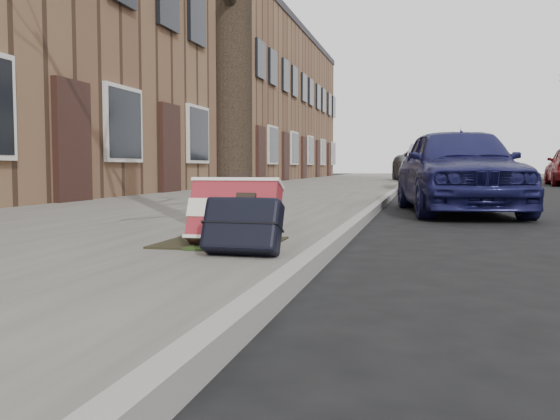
% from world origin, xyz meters
% --- Properties ---
extents(ground, '(120.00, 120.00, 0.00)m').
position_xyz_m(ground, '(0.00, 0.00, 0.00)').
color(ground, black).
rests_on(ground, ground).
extents(near_sidewalk, '(5.00, 70.00, 0.12)m').
position_xyz_m(near_sidewalk, '(-3.70, 15.00, 0.06)').
color(near_sidewalk, slate).
rests_on(near_sidewalk, ground).
extents(house_near, '(6.80, 40.00, 7.00)m').
position_xyz_m(house_near, '(-9.60, 16.00, 3.50)').
color(house_near, brown).
rests_on(house_near, ground).
extents(dirt_patch, '(0.85, 0.85, 0.02)m').
position_xyz_m(dirt_patch, '(-2.00, 1.20, 0.13)').
color(dirt_patch, black).
rests_on(dirt_patch, near_sidewalk).
extents(suitcase_red, '(0.64, 0.35, 0.49)m').
position_xyz_m(suitcase_red, '(-1.84, 1.03, 0.36)').
color(suitcase_red, maroon).
rests_on(suitcase_red, near_sidewalk).
extents(suitcase_navy, '(0.52, 0.32, 0.39)m').
position_xyz_m(suitcase_navy, '(-1.66, 0.62, 0.32)').
color(suitcase_navy, black).
rests_on(suitcase_navy, near_sidewalk).
extents(car_near_front, '(2.07, 4.03, 1.31)m').
position_xyz_m(car_near_front, '(-0.05, 6.46, 0.66)').
color(car_near_front, '#191A4D').
rests_on(car_near_front, ground).
extents(car_near_mid, '(1.79, 4.13, 1.32)m').
position_xyz_m(car_near_mid, '(-0.23, 14.33, 0.66)').
color(car_near_mid, '#B8BBC0').
rests_on(car_near_mid, ground).
extents(car_near_back, '(3.50, 5.94, 1.55)m').
position_xyz_m(car_near_back, '(-0.26, 22.46, 0.77)').
color(car_near_back, '#3E3F43').
rests_on(car_near_back, ground).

